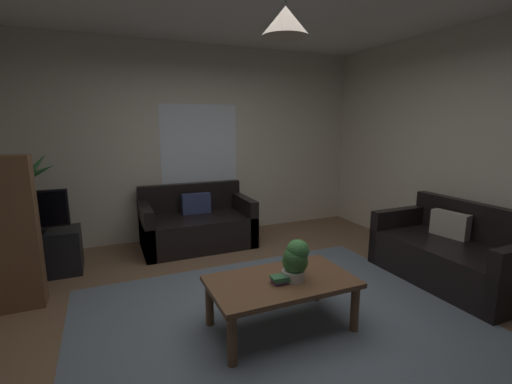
{
  "coord_description": "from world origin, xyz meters",
  "views": [
    {
      "loc": [
        -1.26,
        -2.59,
        1.68
      ],
      "look_at": [
        0.0,
        0.3,
        1.05
      ],
      "focal_mm": 24.68,
      "sensor_mm": 36.0,
      "label": 1
    }
  ],
  "objects_px": {
    "book_on_table_0": "(281,282)",
    "book_on_table_1": "(280,279)",
    "coffee_table": "(281,286)",
    "potted_plant_on_table": "(296,259)",
    "pendant_lamp": "(285,21)",
    "tv_stand": "(36,254)",
    "couch_under_window": "(197,226)",
    "couch_right_side": "(452,256)",
    "tv": "(31,212)",
    "remote_on_table_0": "(286,275)",
    "book_on_table_2": "(281,277)",
    "potted_palm_corner": "(24,213)"
  },
  "relations": [
    {
      "from": "book_on_table_0",
      "to": "book_on_table_1",
      "type": "bearing_deg",
      "value": -178.54
    },
    {
      "from": "coffee_table",
      "to": "book_on_table_1",
      "type": "bearing_deg",
      "value": -126.14
    },
    {
      "from": "potted_plant_on_table",
      "to": "pendant_lamp",
      "type": "xyz_separation_m",
      "value": [
        -0.1,
        0.05,
        1.76
      ]
    },
    {
      "from": "book_on_table_0",
      "to": "tv_stand",
      "type": "distance_m",
      "value": 2.84
    },
    {
      "from": "tv_stand",
      "to": "couch_under_window",
      "type": "bearing_deg",
      "value": 8.04
    },
    {
      "from": "coffee_table",
      "to": "book_on_table_0",
      "type": "bearing_deg",
      "value": -121.77
    },
    {
      "from": "couch_under_window",
      "to": "tv_stand",
      "type": "height_order",
      "value": "couch_under_window"
    },
    {
      "from": "couch_right_side",
      "to": "book_on_table_0",
      "type": "height_order",
      "value": "couch_right_side"
    },
    {
      "from": "potted_plant_on_table",
      "to": "tv",
      "type": "xyz_separation_m",
      "value": [
        -2.1,
        2.01,
        0.13
      ]
    },
    {
      "from": "remote_on_table_0",
      "to": "book_on_table_1",
      "type": "bearing_deg",
      "value": 118.61
    },
    {
      "from": "couch_under_window",
      "to": "potted_plant_on_table",
      "type": "relative_size",
      "value": 4.27
    },
    {
      "from": "couch_under_window",
      "to": "pendant_lamp",
      "type": "xyz_separation_m",
      "value": [
        0.13,
        -2.25,
        2.1
      ]
    },
    {
      "from": "couch_under_window",
      "to": "remote_on_table_0",
      "type": "height_order",
      "value": "couch_under_window"
    },
    {
      "from": "book_on_table_1",
      "to": "coffee_table",
      "type": "bearing_deg",
      "value": 53.86
    },
    {
      "from": "book_on_table_2",
      "to": "pendant_lamp",
      "type": "height_order",
      "value": "pendant_lamp"
    },
    {
      "from": "couch_right_side",
      "to": "tv",
      "type": "height_order",
      "value": "tv"
    },
    {
      "from": "potted_palm_corner",
      "to": "remote_on_table_0",
      "type": "bearing_deg",
      "value": -46.84
    },
    {
      "from": "coffee_table",
      "to": "book_on_table_1",
      "type": "height_order",
      "value": "book_on_table_1"
    },
    {
      "from": "book_on_table_0",
      "to": "tv_stand",
      "type": "height_order",
      "value": "tv_stand"
    },
    {
      "from": "book_on_table_1",
      "to": "remote_on_table_0",
      "type": "distance_m",
      "value": 0.14
    },
    {
      "from": "remote_on_table_0",
      "to": "couch_under_window",
      "type": "bearing_deg",
      "value": -9.18
    },
    {
      "from": "remote_on_table_0",
      "to": "book_on_table_0",
      "type": "bearing_deg",
      "value": 120.38
    },
    {
      "from": "book_on_table_1",
      "to": "book_on_table_2",
      "type": "relative_size",
      "value": 0.82
    },
    {
      "from": "book_on_table_1",
      "to": "tv",
      "type": "bearing_deg",
      "value": 134.24
    },
    {
      "from": "remote_on_table_0",
      "to": "potted_plant_on_table",
      "type": "bearing_deg",
      "value": -173.19
    },
    {
      "from": "book_on_table_1",
      "to": "potted_palm_corner",
      "type": "relative_size",
      "value": 0.09
    },
    {
      "from": "tv_stand",
      "to": "book_on_table_0",
      "type": "bearing_deg",
      "value": -45.97
    },
    {
      "from": "tv",
      "to": "potted_plant_on_table",
      "type": "bearing_deg",
      "value": -43.77
    },
    {
      "from": "book_on_table_1",
      "to": "couch_right_side",
      "type": "bearing_deg",
      "value": 3.34
    },
    {
      "from": "book_on_table_2",
      "to": "remote_on_table_0",
      "type": "bearing_deg",
      "value": 44.91
    },
    {
      "from": "couch_under_window",
      "to": "coffee_table",
      "type": "xyz_separation_m",
      "value": [
        0.13,
        -2.25,
        0.09
      ]
    },
    {
      "from": "couch_right_side",
      "to": "potted_plant_on_table",
      "type": "distance_m",
      "value": 2.03
    },
    {
      "from": "couch_right_side",
      "to": "book_on_table_2",
      "type": "distance_m",
      "value": 2.14
    },
    {
      "from": "remote_on_table_0",
      "to": "pendant_lamp",
      "type": "bearing_deg",
      "value": 108.14
    },
    {
      "from": "couch_under_window",
      "to": "book_on_table_2",
      "type": "distance_m",
      "value": 2.32
    },
    {
      "from": "couch_right_side",
      "to": "remote_on_table_0",
      "type": "distance_m",
      "value": 2.04
    },
    {
      "from": "book_on_table_1",
      "to": "tv_stand",
      "type": "bearing_deg",
      "value": 133.93
    },
    {
      "from": "couch_right_side",
      "to": "book_on_table_1",
      "type": "xyz_separation_m",
      "value": [
        -2.14,
        -0.12,
        0.19
      ]
    },
    {
      "from": "book_on_table_0",
      "to": "tv",
      "type": "bearing_deg",
      "value": 134.33
    },
    {
      "from": "couch_right_side",
      "to": "book_on_table_1",
      "type": "relative_size",
      "value": 12.04
    },
    {
      "from": "coffee_table",
      "to": "tv",
      "type": "bearing_deg",
      "value": 135.63
    },
    {
      "from": "coffee_table",
      "to": "tv_stand",
      "type": "xyz_separation_m",
      "value": [
        -2.01,
        1.98,
        -0.12
      ]
    },
    {
      "from": "book_on_table_0",
      "to": "remote_on_table_0",
      "type": "bearing_deg",
      "value": 44.64
    },
    {
      "from": "couch_under_window",
      "to": "tv",
      "type": "height_order",
      "value": "tv"
    },
    {
      "from": "couch_right_side",
      "to": "couch_under_window",
      "type": "bearing_deg",
      "value": -134.34
    },
    {
      "from": "book_on_table_0",
      "to": "pendant_lamp",
      "type": "height_order",
      "value": "pendant_lamp"
    },
    {
      "from": "book_on_table_2",
      "to": "remote_on_table_0",
      "type": "xyz_separation_m",
      "value": [
        0.1,
        0.1,
        -0.04
      ]
    },
    {
      "from": "tv_stand",
      "to": "potted_palm_corner",
      "type": "height_order",
      "value": "potted_palm_corner"
    },
    {
      "from": "couch_under_window",
      "to": "potted_plant_on_table",
      "type": "height_order",
      "value": "couch_under_window"
    },
    {
      "from": "remote_on_table_0",
      "to": "tv_stand",
      "type": "distance_m",
      "value": 2.84
    }
  ]
}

